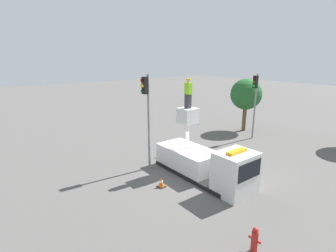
{
  "coord_description": "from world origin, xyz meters",
  "views": [
    {
      "loc": [
        10.47,
        -10.28,
        6.95
      ],
      "look_at": [
        -1.73,
        -0.87,
        2.81
      ],
      "focal_mm": 28.0,
      "sensor_mm": 36.0,
      "label": 1
    }
  ],
  "objects_px": {
    "traffic_light_pole": "(146,104)",
    "traffic_light_across": "(255,94)",
    "traffic_cone_rear": "(162,152)",
    "traffic_cone_curbside": "(161,182)",
    "tree_left_bg": "(246,94)",
    "bucket_truck": "(203,163)",
    "fire_hydrant": "(255,240)",
    "worker": "(188,93)"
  },
  "relations": [
    {
      "from": "traffic_light_pole",
      "to": "tree_left_bg",
      "type": "height_order",
      "value": "traffic_light_pole"
    },
    {
      "from": "tree_left_bg",
      "to": "traffic_cone_rear",
      "type": "bearing_deg",
      "value": -85.93
    },
    {
      "from": "bucket_truck",
      "to": "traffic_light_pole",
      "type": "height_order",
      "value": "traffic_light_pole"
    },
    {
      "from": "traffic_light_across",
      "to": "traffic_cone_curbside",
      "type": "height_order",
      "value": "traffic_light_across"
    },
    {
      "from": "worker",
      "to": "traffic_cone_curbside",
      "type": "height_order",
      "value": "worker"
    },
    {
      "from": "fire_hydrant",
      "to": "traffic_cone_curbside",
      "type": "bearing_deg",
      "value": 178.07
    },
    {
      "from": "bucket_truck",
      "to": "traffic_light_pole",
      "type": "relative_size",
      "value": 1.09
    },
    {
      "from": "traffic_light_across",
      "to": "fire_hydrant",
      "type": "bearing_deg",
      "value": -54.37
    },
    {
      "from": "traffic_light_across",
      "to": "traffic_cone_rear",
      "type": "relative_size",
      "value": 7.0
    },
    {
      "from": "fire_hydrant",
      "to": "tree_left_bg",
      "type": "height_order",
      "value": "tree_left_bg"
    },
    {
      "from": "bucket_truck",
      "to": "traffic_cone_rear",
      "type": "bearing_deg",
      "value": 179.57
    },
    {
      "from": "fire_hydrant",
      "to": "traffic_cone_curbside",
      "type": "height_order",
      "value": "fire_hydrant"
    },
    {
      "from": "bucket_truck",
      "to": "traffic_light_across",
      "type": "relative_size",
      "value": 1.17
    },
    {
      "from": "worker",
      "to": "traffic_light_across",
      "type": "relative_size",
      "value": 0.32
    },
    {
      "from": "fire_hydrant",
      "to": "tree_left_bg",
      "type": "distance_m",
      "value": 16.95
    },
    {
      "from": "traffic_cone_rear",
      "to": "traffic_cone_curbside",
      "type": "relative_size",
      "value": 1.36
    },
    {
      "from": "traffic_light_pole",
      "to": "fire_hydrant",
      "type": "relative_size",
      "value": 5.92
    },
    {
      "from": "traffic_cone_curbside",
      "to": "tree_left_bg",
      "type": "distance_m",
      "value": 14.0
    },
    {
      "from": "traffic_light_pole",
      "to": "traffic_cone_rear",
      "type": "bearing_deg",
      "value": 119.04
    },
    {
      "from": "bucket_truck",
      "to": "fire_hydrant",
      "type": "relative_size",
      "value": 6.44
    },
    {
      "from": "traffic_light_pole",
      "to": "tree_left_bg",
      "type": "relative_size",
      "value": 1.2
    },
    {
      "from": "traffic_light_pole",
      "to": "traffic_cone_curbside",
      "type": "xyz_separation_m",
      "value": [
        2.48,
        -0.75,
        -3.9
      ]
    },
    {
      "from": "fire_hydrant",
      "to": "tree_left_bg",
      "type": "xyz_separation_m",
      "value": [
        -10.29,
        13.14,
        2.98
      ]
    },
    {
      "from": "traffic_cone_rear",
      "to": "traffic_cone_curbside",
      "type": "bearing_deg",
      "value": -36.95
    },
    {
      "from": "worker",
      "to": "traffic_cone_curbside",
      "type": "xyz_separation_m",
      "value": [
        0.88,
        -2.63,
        -4.54
      ]
    },
    {
      "from": "traffic_cone_curbside",
      "to": "tree_left_bg",
      "type": "bearing_deg",
      "value": 108.27
    },
    {
      "from": "worker",
      "to": "fire_hydrant",
      "type": "bearing_deg",
      "value": -22.32
    },
    {
      "from": "bucket_truck",
      "to": "tree_left_bg",
      "type": "height_order",
      "value": "tree_left_bg"
    },
    {
      "from": "bucket_truck",
      "to": "traffic_light_pole",
      "type": "xyz_separation_m",
      "value": [
        -3.0,
        -1.88,
        3.28
      ]
    },
    {
      "from": "bucket_truck",
      "to": "traffic_light_across",
      "type": "distance_m",
      "value": 9.66
    },
    {
      "from": "traffic_light_across",
      "to": "fire_hydrant",
      "type": "relative_size",
      "value": 5.53
    },
    {
      "from": "traffic_light_pole",
      "to": "traffic_light_across",
      "type": "bearing_deg",
      "value": 88.89
    },
    {
      "from": "bucket_truck",
      "to": "tree_left_bg",
      "type": "xyz_separation_m",
      "value": [
        -4.79,
        10.31,
        2.58
      ]
    },
    {
      "from": "bucket_truck",
      "to": "worker",
      "type": "xyz_separation_m",
      "value": [
        -1.4,
        0.0,
        3.92
      ]
    },
    {
      "from": "traffic_light_pole",
      "to": "traffic_light_across",
      "type": "xyz_separation_m",
      "value": [
        0.21,
        10.62,
        -0.26
      ]
    },
    {
      "from": "worker",
      "to": "tree_left_bg",
      "type": "distance_m",
      "value": 10.93
    },
    {
      "from": "bucket_truck",
      "to": "traffic_cone_curbside",
      "type": "relative_size",
      "value": 11.09
    },
    {
      "from": "traffic_light_across",
      "to": "fire_hydrant",
      "type": "distance_m",
      "value": 14.64
    },
    {
      "from": "traffic_cone_curbside",
      "to": "tree_left_bg",
      "type": "xyz_separation_m",
      "value": [
        -4.27,
        12.94,
        3.2
      ]
    },
    {
      "from": "bucket_truck",
      "to": "traffic_light_across",
      "type": "bearing_deg",
      "value": 107.74
    },
    {
      "from": "worker",
      "to": "traffic_light_across",
      "type": "bearing_deg",
      "value": 99.04
    },
    {
      "from": "tree_left_bg",
      "to": "traffic_cone_curbside",
      "type": "bearing_deg",
      "value": -71.73
    }
  ]
}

